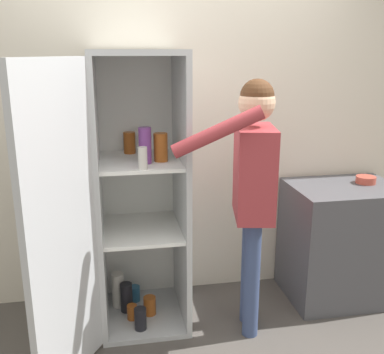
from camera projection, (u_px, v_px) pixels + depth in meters
name	position (u px, v px, depth m)	size (l,w,h in m)	color
wall_back	(173.00, 130.00, 3.30)	(7.00, 0.06, 2.55)	beige
refrigerator	(126.00, 200.00, 2.91)	(0.92, 1.16, 1.85)	#B7BABC
person	(253.00, 176.00, 2.81)	(0.70, 0.54, 1.68)	#384770
counter	(341.00, 242.00, 3.40)	(0.79, 0.61, 0.88)	#4C4C51
bowl	(366.00, 180.00, 3.35)	(0.15, 0.15, 0.05)	#B24738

